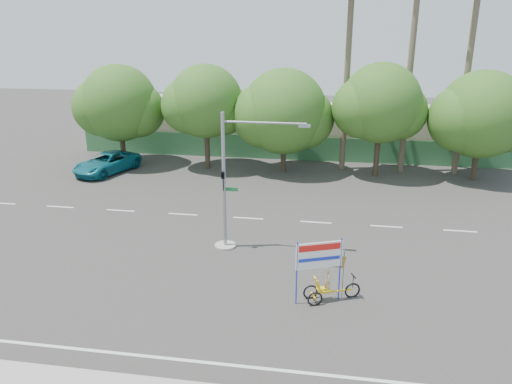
# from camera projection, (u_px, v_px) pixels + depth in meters

# --- Properties ---
(ground) EXTENTS (120.00, 120.00, 0.00)m
(ground) POSITION_uv_depth(u_px,v_px,m) (262.00, 289.00, 21.77)
(ground) COLOR #33302D
(ground) RESTS_ON ground
(fence) EXTENTS (38.00, 0.08, 2.00)m
(fence) POSITION_uv_depth(u_px,v_px,m) (300.00, 148.00, 41.51)
(fence) COLOR #336B3D
(fence) RESTS_ON ground
(building_left) EXTENTS (12.00, 8.00, 4.00)m
(building_left) POSITION_uv_depth(u_px,v_px,m) (197.00, 122.00, 46.88)
(building_left) COLOR beige
(building_left) RESTS_ON ground
(building_right) EXTENTS (14.00, 8.00, 3.60)m
(building_right) POSITION_uv_depth(u_px,v_px,m) (394.00, 131.00, 44.26)
(building_right) COLOR beige
(building_right) RESTS_ON ground
(tree_far_left) EXTENTS (7.14, 6.00, 7.96)m
(tree_far_left) POSITION_uv_depth(u_px,v_px,m) (119.00, 106.00, 39.11)
(tree_far_left) COLOR #473828
(tree_far_left) RESTS_ON ground
(tree_left) EXTENTS (6.66, 5.60, 8.07)m
(tree_left) POSITION_uv_depth(u_px,v_px,m) (205.00, 104.00, 37.97)
(tree_left) COLOR #473828
(tree_left) RESTS_ON ground
(tree_center) EXTENTS (7.62, 6.40, 7.85)m
(tree_center) POSITION_uv_depth(u_px,v_px,m) (283.00, 114.00, 37.27)
(tree_center) COLOR #473828
(tree_center) RESTS_ON ground
(tree_right) EXTENTS (6.90, 5.80, 8.36)m
(tree_right) POSITION_uv_depth(u_px,v_px,m) (380.00, 106.00, 35.97)
(tree_right) COLOR #473828
(tree_right) RESTS_ON ground
(tree_far_right) EXTENTS (7.38, 6.20, 7.94)m
(tree_far_right) POSITION_uv_depth(u_px,v_px,m) (481.00, 117.00, 35.12)
(tree_far_right) COLOR #473828
(tree_far_right) RESTS_ON ground
(palm_tall) EXTENTS (3.73, 3.79, 17.45)m
(palm_tall) POSITION_uv_depth(u_px,v_px,m) (414.00, 30.00, 35.36)
(palm_tall) COLOR #70604C
(palm_tall) RESTS_ON ground
(palm_mid) EXTENTS (3.73, 3.79, 15.45)m
(palm_mid) POSITION_uv_depth(u_px,v_px,m) (471.00, 46.00, 35.11)
(palm_mid) COLOR #70604C
(palm_mid) RESTS_ON ground
(palm_short) EXTENTS (3.73, 3.79, 14.45)m
(palm_short) POSITION_uv_depth(u_px,v_px,m) (348.00, 53.00, 36.55)
(palm_short) COLOR #70604C
(palm_short) RESTS_ON ground
(traffic_signal) EXTENTS (4.72, 1.10, 7.00)m
(traffic_signal) POSITION_uv_depth(u_px,v_px,m) (230.00, 194.00, 24.86)
(traffic_signal) COLOR gray
(traffic_signal) RESTS_ON ground
(trike_billboard) EXTENTS (2.71, 1.29, 2.83)m
(trike_billboard) POSITION_uv_depth(u_px,v_px,m) (325.00, 276.00, 20.52)
(trike_billboard) COLOR black
(trike_billboard) RESTS_ON ground
(pickup_truck) EXTENTS (4.33, 6.07, 1.54)m
(pickup_truck) POSITION_uv_depth(u_px,v_px,m) (107.00, 163.00, 38.15)
(pickup_truck) COLOR #106474
(pickup_truck) RESTS_ON ground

